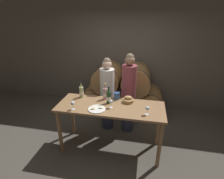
% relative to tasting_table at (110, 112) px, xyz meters
% --- Properties ---
extents(ground_plane, '(10.00, 10.00, 0.00)m').
position_rel_tasting_table_xyz_m(ground_plane, '(0.00, 0.00, -0.81)').
color(ground_plane, '#4C473F').
extents(stone_wall_back, '(10.00, 0.12, 3.20)m').
position_rel_tasting_table_xyz_m(stone_wall_back, '(0.00, 1.99, 0.79)').
color(stone_wall_back, '#60594F').
rests_on(stone_wall_back, ground_plane).
extents(barrel_stack, '(2.10, 0.88, 1.27)m').
position_rel_tasting_table_xyz_m(barrel_stack, '(-0.00, 1.43, -0.24)').
color(barrel_stack, '#A87A47').
rests_on(barrel_stack, ground_plane).
extents(tasting_table, '(1.87, 0.70, 0.93)m').
position_rel_tasting_table_xyz_m(tasting_table, '(0.00, 0.00, 0.00)').
color(tasting_table, olive).
rests_on(tasting_table, ground_plane).
extents(person_left, '(0.30, 0.30, 1.61)m').
position_rel_tasting_table_xyz_m(person_left, '(-0.21, 0.66, 0.03)').
color(person_left, '#2D334C').
rests_on(person_left, ground_plane).
extents(person_right, '(0.30, 0.30, 1.72)m').
position_rel_tasting_table_xyz_m(person_right, '(0.25, 0.66, 0.08)').
color(person_right, '#2D334C').
rests_on(person_right, ground_plane).
extents(wine_bottle_red, '(0.08, 0.08, 0.32)m').
position_rel_tasting_table_xyz_m(wine_bottle_red, '(-0.05, 0.10, 0.23)').
color(wine_bottle_red, '#193819').
rests_on(wine_bottle_red, tasting_table).
extents(wine_bottle_white, '(0.08, 0.08, 0.30)m').
position_rel_tasting_table_xyz_m(wine_bottle_white, '(-0.61, 0.23, 0.23)').
color(wine_bottle_white, '#ADBC7F').
rests_on(wine_bottle_white, tasting_table).
extents(wine_bottle_rose, '(0.08, 0.08, 0.31)m').
position_rel_tasting_table_xyz_m(wine_bottle_rose, '(-0.15, 0.25, 0.23)').
color(wine_bottle_rose, '#BC8E93').
rests_on(wine_bottle_rose, tasting_table).
extents(blue_crock, '(0.11, 0.11, 0.14)m').
position_rel_tasting_table_xyz_m(blue_crock, '(0.06, 0.28, 0.20)').
color(blue_crock, '#335693').
rests_on(blue_crock, tasting_table).
extents(bread_basket, '(0.20, 0.20, 0.12)m').
position_rel_tasting_table_xyz_m(bread_basket, '(0.29, 0.20, 0.17)').
color(bread_basket, '#A87F4C').
rests_on(bread_basket, tasting_table).
extents(cheese_plate, '(0.29, 0.29, 0.04)m').
position_rel_tasting_table_xyz_m(cheese_plate, '(-0.20, -0.17, 0.13)').
color(cheese_plate, white).
rests_on(cheese_plate, tasting_table).
extents(wine_glass_far_left, '(0.07, 0.07, 0.15)m').
position_rel_tasting_table_xyz_m(wine_glass_far_left, '(-0.59, -0.24, 0.23)').
color(wine_glass_far_left, white).
rests_on(wine_glass_far_left, tasting_table).
extents(wine_glass_left, '(0.07, 0.07, 0.15)m').
position_rel_tasting_table_xyz_m(wine_glass_left, '(0.02, -0.06, 0.23)').
color(wine_glass_left, white).
rests_on(wine_glass_left, tasting_table).
extents(wine_glass_center, '(0.07, 0.07, 0.15)m').
position_rel_tasting_table_xyz_m(wine_glass_center, '(0.63, -0.17, 0.23)').
color(wine_glass_center, white).
rests_on(wine_glass_center, tasting_table).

